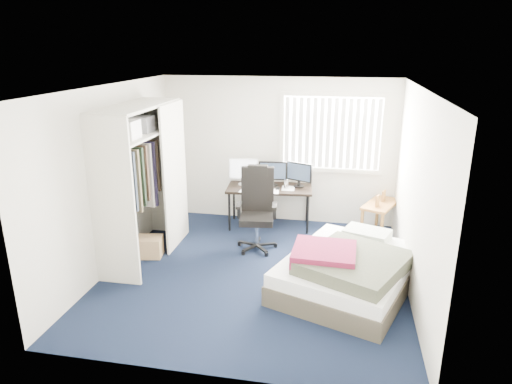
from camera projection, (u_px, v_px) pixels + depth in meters
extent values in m
plane|color=black|center=(255.00, 273.00, 6.28)|extent=(4.20, 4.20, 0.00)
plane|color=silver|center=(278.00, 151.00, 7.86)|extent=(4.00, 0.00, 4.00)
plane|color=silver|center=(209.00, 256.00, 3.94)|extent=(4.00, 0.00, 4.00)
plane|color=silver|center=(112.00, 178.00, 6.26)|extent=(0.00, 4.20, 4.20)
plane|color=silver|center=(416.00, 195.00, 5.54)|extent=(0.00, 4.20, 4.20)
plane|color=white|center=(255.00, 87.00, 5.52)|extent=(4.20, 4.20, 0.00)
cube|color=white|center=(332.00, 133.00, 7.58)|extent=(1.60, 0.02, 1.20)
cube|color=beige|center=(334.00, 95.00, 7.36)|extent=(1.72, 0.06, 0.06)
cube|color=beige|center=(330.00, 170.00, 7.74)|extent=(1.72, 0.06, 0.06)
cube|color=white|center=(332.00, 133.00, 7.52)|extent=(1.60, 0.04, 1.16)
cube|color=beige|center=(112.00, 204.00, 5.69)|extent=(0.60, 0.04, 2.20)
cube|color=beige|center=(166.00, 168.00, 7.37)|extent=(0.60, 0.04, 2.20)
cube|color=beige|center=(136.00, 106.00, 6.19)|extent=(0.60, 1.80, 0.04)
cube|color=beige|center=(139.00, 134.00, 6.31)|extent=(0.56, 1.74, 0.03)
cylinder|color=silver|center=(139.00, 142.00, 6.35)|extent=(0.03, 1.72, 0.03)
cube|color=#26262B|center=(139.00, 175.00, 6.39)|extent=(0.38, 1.10, 0.90)
cube|color=beige|center=(175.00, 176.00, 6.89)|extent=(0.03, 0.90, 2.20)
cube|color=white|center=(123.00, 130.00, 5.85)|extent=(0.38, 0.30, 0.24)
cube|color=gray|center=(139.00, 124.00, 6.32)|extent=(0.34, 0.28, 0.22)
cube|color=black|center=(269.00, 188.00, 7.71)|extent=(1.48, 0.79, 0.04)
cylinder|color=black|center=(229.00, 212.00, 7.62)|extent=(0.04, 0.04, 0.66)
cylinder|color=black|center=(234.00, 201.00, 8.13)|extent=(0.04, 0.04, 0.66)
cylinder|color=black|center=(308.00, 215.00, 7.50)|extent=(0.04, 0.04, 0.66)
cylinder|color=black|center=(307.00, 204.00, 8.01)|extent=(0.04, 0.04, 0.66)
cube|color=white|center=(243.00, 169.00, 7.76)|extent=(0.50, 0.08, 0.36)
cube|color=white|center=(243.00, 169.00, 7.76)|extent=(0.45, 0.05, 0.31)
cube|color=black|center=(273.00, 171.00, 7.72)|extent=(0.48, 0.07, 0.32)
cube|color=#1E2838|center=(273.00, 171.00, 7.72)|extent=(0.43, 0.05, 0.27)
cube|color=black|center=(299.00, 172.00, 7.65)|extent=(0.48, 0.07, 0.32)
cube|color=#1E2838|center=(299.00, 172.00, 7.65)|extent=(0.43, 0.05, 0.27)
cube|color=white|center=(261.00, 188.00, 7.62)|extent=(0.41, 0.18, 0.02)
cube|color=black|center=(278.00, 188.00, 7.59)|extent=(0.07, 0.11, 0.02)
cylinder|color=silver|center=(286.00, 184.00, 7.60)|extent=(0.08, 0.08, 0.16)
cube|color=white|center=(270.00, 187.00, 7.70)|extent=(0.32, 0.31, 0.00)
cube|color=black|center=(257.00, 245.00, 7.01)|extent=(0.66, 0.66, 0.12)
cylinder|color=silver|center=(257.00, 233.00, 6.94)|extent=(0.06, 0.06, 0.40)
cube|color=black|center=(257.00, 219.00, 6.87)|extent=(0.55, 0.55, 0.10)
cube|color=black|center=(258.00, 189.00, 6.97)|extent=(0.50, 0.16, 0.69)
cube|color=black|center=(258.00, 170.00, 6.88)|extent=(0.31, 0.15, 0.16)
cube|color=black|center=(239.00, 205.00, 6.83)|extent=(0.10, 0.28, 0.04)
cube|color=black|center=(275.00, 206.00, 6.79)|extent=(0.10, 0.28, 0.04)
cube|color=white|center=(251.00, 210.00, 8.02)|extent=(0.35, 0.32, 0.03)
cylinder|color=white|center=(247.00, 218.00, 7.96)|extent=(0.03, 0.03, 0.21)
cylinder|color=white|center=(245.00, 215.00, 8.10)|extent=(0.03, 0.03, 0.21)
cylinder|color=white|center=(258.00, 217.00, 8.01)|extent=(0.03, 0.03, 0.21)
cylinder|color=white|center=(256.00, 215.00, 8.15)|extent=(0.03, 0.03, 0.21)
cube|color=brown|center=(381.00, 204.00, 7.38)|extent=(0.68, 0.90, 0.04)
cube|color=brown|center=(362.00, 225.00, 7.26)|extent=(0.05, 0.05, 0.52)
cube|color=brown|center=(377.00, 212.00, 7.84)|extent=(0.05, 0.05, 0.52)
cube|color=brown|center=(381.00, 229.00, 7.09)|extent=(0.05, 0.05, 0.52)
cube|color=brown|center=(396.00, 215.00, 7.67)|extent=(0.05, 0.05, 0.52)
cube|color=brown|center=(377.00, 201.00, 7.20)|extent=(0.07, 0.14, 0.18)
cube|color=brown|center=(384.00, 196.00, 7.44)|extent=(0.07, 0.14, 0.18)
cube|color=#3E382D|center=(348.00, 278.00, 5.87)|extent=(2.03, 2.31, 0.25)
cube|color=white|center=(349.00, 264.00, 5.81)|extent=(1.98, 2.26, 0.17)
cube|color=#B7BEAF|center=(367.00, 235.00, 6.32)|extent=(0.70, 0.58, 0.14)
cube|color=#373B2C|center=(354.00, 264.00, 5.48)|extent=(1.50, 1.55, 0.18)
cube|color=#550E28|center=(324.00, 254.00, 5.55)|extent=(0.78, 0.73, 0.16)
cube|color=tan|center=(148.00, 247.00, 6.74)|extent=(0.44, 0.36, 0.30)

